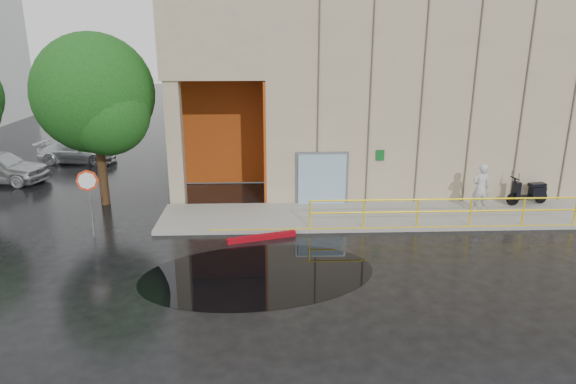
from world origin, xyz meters
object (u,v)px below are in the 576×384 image
(scooter, at_px, (529,185))
(red_curb, at_px, (262,237))
(person, at_px, (481,188))
(car_c, at_px, (77,152))
(stop_sign, at_px, (88,189))
(tree_near, at_px, (97,99))

(scooter, bearing_deg, red_curb, -174.47)
(person, distance_m, scooter, 2.43)
(red_curb, bearing_deg, car_c, 131.59)
(stop_sign, bearing_deg, car_c, 120.14)
(red_curb, height_order, tree_near, tree_near)
(person, bearing_deg, tree_near, -9.11)
(stop_sign, xyz_separation_m, tree_near, (-0.55, 3.60, 2.54))
(scooter, xyz_separation_m, stop_sign, (-16.35, -2.58, 0.84))
(person, height_order, scooter, person)
(person, relative_size, scooter, 1.04)
(car_c, xyz_separation_m, tree_near, (3.76, -7.37, 3.71))
(person, distance_m, tree_near, 15.06)
(stop_sign, relative_size, car_c, 0.59)
(person, xyz_separation_m, scooter, (2.29, 0.78, -0.15))
(red_curb, distance_m, tree_near, 8.55)
(stop_sign, bearing_deg, tree_near, 107.35)
(person, relative_size, car_c, 0.46)
(person, xyz_separation_m, car_c, (-18.36, 9.17, -0.49))
(tree_near, bearing_deg, person, -7.02)
(person, distance_m, red_curb, 8.65)
(tree_near, bearing_deg, red_curb, -32.18)
(red_curb, bearing_deg, stop_sign, 176.42)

